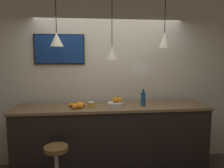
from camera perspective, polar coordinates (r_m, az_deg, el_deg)
back_wall at (r=3.84m, az=-0.73°, el=0.91°), size 8.00×0.06×2.90m
service_counter at (r=3.63m, az=0.00°, el=-14.16°), size 3.04×0.65×1.09m
bar_stool at (r=3.17m, az=-14.28°, el=-19.71°), size 0.38×0.38×0.70m
fruit_bowl at (r=3.41m, az=0.97°, el=-5.03°), size 0.24×0.24×0.15m
orange_pile at (r=3.38m, az=-8.90°, el=-5.50°), size 0.25×0.24×0.09m
juice_bottle at (r=3.49m, az=8.15°, el=-3.85°), size 0.07×0.07×0.27m
spread_jar at (r=3.39m, az=-5.53°, el=-5.37°), size 0.10×0.10×0.08m
pendant_lamp_left at (r=3.40m, az=-14.26°, el=11.22°), size 0.20×0.20×0.79m
pendant_lamp_middle at (r=3.38m, az=0.00°, el=8.20°), size 0.15×0.15×0.98m
pendant_lamp_right at (r=3.58m, az=13.52°, el=11.04°), size 0.17×0.17×0.80m
mounted_tv at (r=3.77m, az=-13.57°, el=8.82°), size 0.82×0.04×0.49m
hanging_menu_board at (r=3.21m, az=7.40°, el=4.04°), size 0.24×0.01×0.17m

